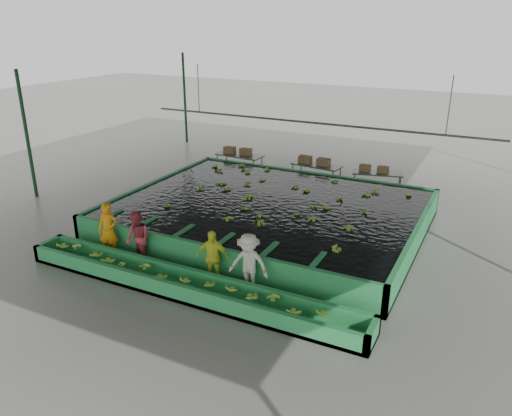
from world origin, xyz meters
The scene contains 21 objects.
ground centered at (0.00, 0.00, 0.00)m, with size 80.00×80.00×0.00m, color slate.
shed_roof centered at (0.00, 0.00, 5.00)m, with size 20.00×22.00×0.04m, color slate.
shed_posts centered at (0.00, 0.00, 2.50)m, with size 20.00×22.00×5.00m, color #15391C, non-canonical shape.
flotation_tank centered at (0.00, 1.50, 0.45)m, with size 10.00×8.00×0.90m, color #258543, non-canonical shape.
tank_water centered at (0.00, 1.50, 0.85)m, with size 9.70×7.70×0.00m, color black.
sorting_trough centered at (0.00, -3.60, 0.25)m, with size 10.00×1.00×0.50m, color #258543, non-canonical shape.
cableway_rail centered at (0.00, 5.00, 3.00)m, with size 0.08×0.08×14.00m, color #59605B.
rail_hanger_left centered at (-5.00, 5.00, 4.00)m, with size 0.04×0.04×2.00m, color #59605B.
rail_hanger_right centered at (5.00, 5.00, 4.00)m, with size 0.04×0.04×2.00m, color #59605B.
worker_a centered at (-3.25, -2.80, 0.85)m, with size 0.62×0.41×1.70m, color orange.
worker_b centered at (-2.15, -2.80, 0.80)m, with size 0.78×0.61×1.61m, color #A33640.
worker_c centered at (0.36, -2.80, 0.77)m, with size 0.91×0.38×1.55m, color yellow.
worker_d centered at (1.46, -2.80, 0.83)m, with size 1.07×0.62×1.66m, color beige.
packing_table_left centered at (-3.79, 6.31, 0.49)m, with size 2.14×0.86×0.98m, color #59605B, non-canonical shape.
packing_table_mid centered at (-0.12, 6.41, 0.48)m, with size 2.10×0.84×0.96m, color #59605B, non-canonical shape.
packing_table_right centered at (2.44, 6.60, 0.46)m, with size 2.01×0.80×0.91m, color #59605B, non-canonical shape.
box_stack_left centered at (-3.91, 6.37, 0.98)m, with size 1.31×0.36×0.28m, color brown, non-canonical shape.
box_stack_mid centered at (-0.23, 6.41, 0.96)m, with size 1.37×0.38×0.29m, color brown, non-canonical shape.
box_stack_right centered at (2.29, 6.57, 0.91)m, with size 1.17×0.32×0.25m, color brown, non-canonical shape.
floating_bananas centered at (0.00, 2.30, 0.85)m, with size 8.19×5.58×0.11m, color #79B030, non-canonical shape.
trough_bananas centered at (0.00, -3.60, 0.40)m, with size 9.01×0.60×0.12m, color #79B030, non-canonical shape.
Camera 1 is at (6.82, -12.94, 6.74)m, focal length 35.00 mm.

